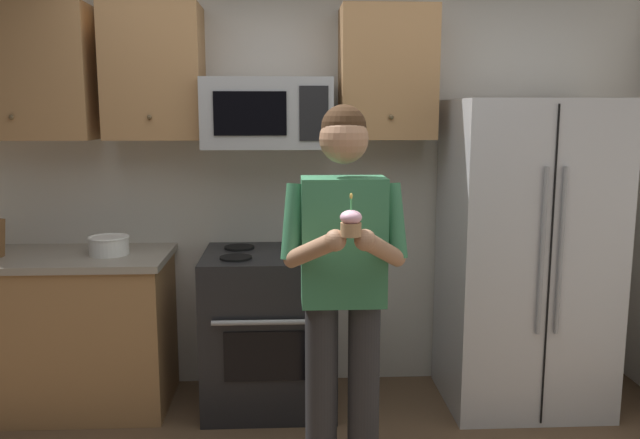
{
  "coord_description": "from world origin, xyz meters",
  "views": [
    {
      "loc": [
        -0.04,
        -2.34,
        1.72
      ],
      "look_at": [
        0.11,
        0.54,
        1.25
      ],
      "focal_mm": 36.54,
      "sensor_mm": 36.0,
      "label": 1
    }
  ],
  "objects": [
    {
      "name": "wall_back",
      "position": [
        0.0,
        1.75,
        1.3
      ],
      "size": [
        4.4,
        0.1,
        2.6
      ],
      "primitive_type": "cube",
      "color": "beige",
      "rests_on": "ground"
    },
    {
      "name": "oven_range",
      "position": [
        -0.15,
        1.36,
        0.46
      ],
      "size": [
        0.76,
        0.7,
        0.93
      ],
      "color": "black",
      "rests_on": "ground"
    },
    {
      "name": "microwave",
      "position": [
        -0.15,
        1.48,
        1.72
      ],
      "size": [
        0.74,
        0.41,
        0.4
      ],
      "color": "#9EA0A5"
    },
    {
      "name": "refrigerator",
      "position": [
        1.35,
        1.32,
        0.9
      ],
      "size": [
        0.9,
        0.75,
        1.8
      ],
      "color": "#B7BABF",
      "rests_on": "ground"
    },
    {
      "name": "cabinet_row_upper",
      "position": [
        -0.72,
        1.53,
        1.95
      ],
      "size": [
        2.78,
        0.36,
        0.76
      ],
      "color": "#9E7247"
    },
    {
      "name": "counter_left",
      "position": [
        -1.45,
        1.38,
        0.46
      ],
      "size": [
        1.44,
        0.66,
        0.92
      ],
      "color": "#9E7247",
      "rests_on": "ground"
    },
    {
      "name": "bowl_large_white",
      "position": [
        -1.06,
        1.37,
        0.98
      ],
      "size": [
        0.23,
        0.23,
        0.11
      ],
      "color": "white",
      "rests_on": "counter_left"
    },
    {
      "name": "person",
      "position": [
        0.21,
        0.53,
        1.0
      ],
      "size": [
        0.6,
        0.48,
        1.76
      ],
      "color": "#262628",
      "rests_on": "ground"
    },
    {
      "name": "cupcake",
      "position": [
        0.21,
        0.2,
        1.29
      ],
      "size": [
        0.09,
        0.09,
        0.17
      ],
      "color": "#A87F56"
    }
  ]
}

